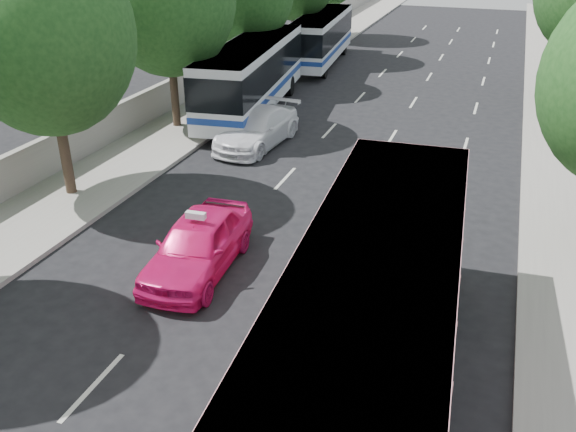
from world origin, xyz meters
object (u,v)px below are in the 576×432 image
at_px(white_pickup, 257,128).
at_px(tour_coach_front, 252,72).
at_px(pink_taxi, 198,245).
at_px(pink_bus, 375,310).
at_px(tour_coach_rear, 321,35).

xyz_separation_m(white_pickup, tour_coach_front, (-2.02, 4.37, 1.31)).
bearing_deg(pink_taxi, white_pickup, 99.24).
height_order(pink_bus, white_pickup, pink_bus).
height_order(tour_coach_front, tour_coach_rear, tour_coach_front).
height_order(pink_bus, pink_taxi, pink_bus).
bearing_deg(tour_coach_rear, pink_bus, -76.61).
relative_size(white_pickup, tour_coach_rear, 0.48).
bearing_deg(pink_taxi, pink_bus, -35.35).
bearing_deg(pink_bus, white_pickup, 117.15).
xyz_separation_m(white_pickup, tour_coach_rear, (-2.02, 16.03, 1.16)).
bearing_deg(tour_coach_rear, white_pickup, -88.10).
height_order(pink_bus, tour_coach_front, pink_bus).
relative_size(pink_bus, tour_coach_rear, 1.07).
bearing_deg(tour_coach_front, white_pickup, -71.95).
distance_m(pink_bus, pink_taxi, 6.73).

